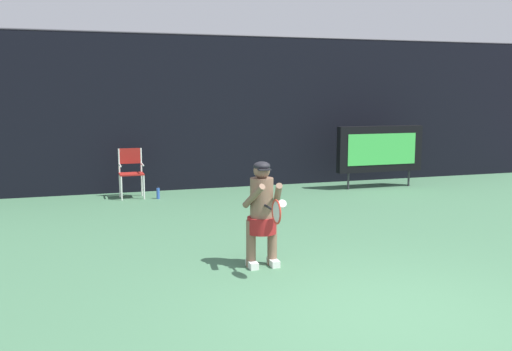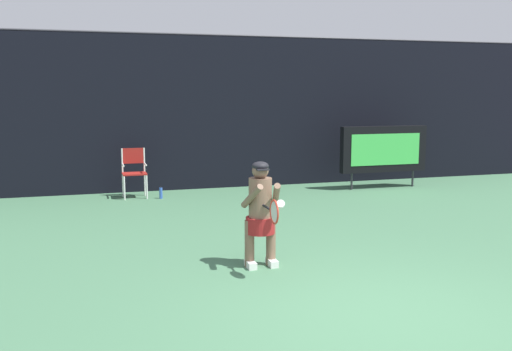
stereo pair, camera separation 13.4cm
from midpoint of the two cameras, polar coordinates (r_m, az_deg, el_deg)
The scene contains 7 objects.
ground at distance 6.28m, azimuth 13.43°, elevation -13.88°, with size 18.00×22.00×0.03m.
backdrop_screen at distance 13.99m, azimuth -5.01°, elevation 6.12°, with size 18.00×0.12×3.66m.
scoreboard at distance 14.32m, azimuth 11.79°, elevation 2.56°, with size 2.20×0.21×1.50m.
umpire_chair at distance 13.07m, azimuth -12.43°, elevation 0.55°, with size 0.52×0.44×1.08m.
water_bottle at distance 12.87m, azimuth -9.86°, elevation -1.73°, with size 0.07×0.07×0.27m.
tennis_player at distance 7.74m, azimuth 0.10°, elevation -3.47°, with size 0.53×0.60×1.42m.
tennis_racket at distance 7.20m, azimuth 1.41°, elevation -3.55°, with size 0.03×0.60×0.31m.
Camera 1 is at (-3.13, -5.12, 2.34)m, focal length 40.85 mm.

